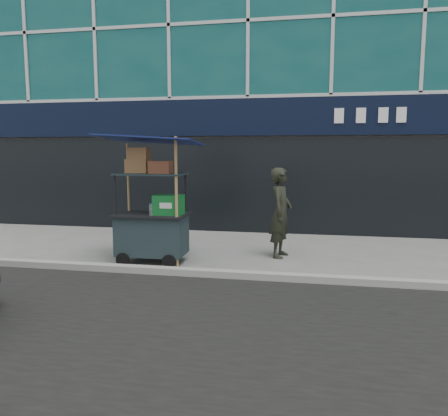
# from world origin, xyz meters

# --- Properties ---
(ground) EXTENTS (80.00, 80.00, 0.00)m
(ground) POSITION_xyz_m (0.00, 0.00, 0.00)
(ground) COLOR slate
(ground) RESTS_ON ground
(curb) EXTENTS (80.00, 0.18, 0.12)m
(curb) POSITION_xyz_m (0.00, -0.20, 0.06)
(curb) COLOR #989890
(curb) RESTS_ON ground
(building) EXTENTS (16.00, 6.20, 12.00)m
(building) POSITION_xyz_m (0.00, 6.95, 6.02)
(building) COLOR gray
(building) RESTS_ON ground
(vendor_cart) EXTENTS (1.78, 1.27, 2.37)m
(vendor_cart) POSITION_xyz_m (-1.30, 0.54, 0.83)
(vendor_cart) COLOR #19272A
(vendor_cart) RESTS_ON ground
(vendor_man) EXTENTS (0.54, 0.71, 1.75)m
(vendor_man) POSITION_xyz_m (1.00, 1.42, 0.88)
(vendor_man) COLOR black
(vendor_man) RESTS_ON ground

